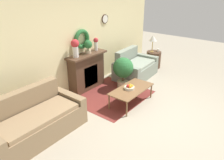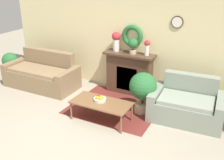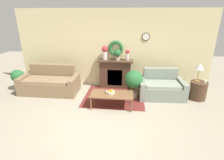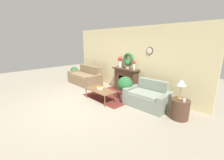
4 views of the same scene
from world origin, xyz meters
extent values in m
plane|color=#9E937F|center=(0.00, 0.00, 0.00)|extent=(16.00, 16.00, 0.00)
cube|color=maroon|center=(0.17, 1.60, 0.00)|extent=(1.90, 1.68, 0.01)
cube|color=beige|center=(0.00, 2.62, 1.35)|extent=(6.80, 0.06, 2.70)
cylinder|color=#382319|center=(1.13, 2.57, 1.80)|extent=(0.26, 0.02, 0.26)
cylinder|color=white|center=(1.13, 2.56, 1.80)|extent=(0.22, 0.01, 0.22)
torus|color=#286633|center=(0.13, 2.53, 1.40)|extent=(0.52, 0.11, 0.52)
cube|color=#4C3323|center=(0.13, 2.42, 0.48)|extent=(1.09, 0.34, 0.97)
cube|color=black|center=(0.13, 2.26, 0.41)|extent=(0.52, 0.02, 0.58)
cube|color=orange|center=(0.13, 2.25, 0.34)|extent=(0.42, 0.01, 0.32)
cube|color=#4C3323|center=(0.13, 2.38, 0.99)|extent=(1.23, 0.41, 0.05)
cube|color=#846B4C|center=(-2.02, 1.59, 0.22)|extent=(1.56, 0.70, 0.44)
cube|color=#846B4C|center=(-2.03, 2.03, 0.45)|extent=(1.55, 0.21, 0.90)
cube|color=#846B4C|center=(-2.89, 1.68, 0.29)|extent=(0.18, 0.88, 0.58)
cube|color=#846B4C|center=(-1.16, 1.69, 0.29)|extent=(0.18, 0.88, 0.58)
cube|color=#917554|center=(-2.02, 1.59, 0.48)|extent=(1.49, 0.64, 0.08)
cube|color=gray|center=(1.68, 1.67, 0.21)|extent=(1.12, 0.76, 0.43)
cube|color=gray|center=(1.65, 2.12, 0.43)|extent=(1.09, 0.26, 0.86)
cube|color=gray|center=(1.05, 1.73, 0.28)|extent=(0.22, 0.90, 0.57)
cube|color=gray|center=(2.29, 1.81, 0.28)|extent=(0.22, 0.90, 0.57)
cube|color=gray|center=(1.68, 1.67, 0.47)|extent=(1.07, 0.70, 0.08)
cube|color=brown|center=(0.17, 0.95, 0.39)|extent=(1.20, 0.58, 0.03)
cylinder|color=brown|center=(-0.39, 0.70, 0.19)|extent=(0.04, 0.04, 0.38)
cylinder|color=brown|center=(0.73, 0.70, 0.19)|extent=(0.04, 0.04, 0.38)
cylinder|color=brown|center=(-0.39, 1.20, 0.19)|extent=(0.04, 0.04, 0.38)
cylinder|color=brown|center=(0.73, 1.20, 0.19)|extent=(0.04, 0.04, 0.38)
cylinder|color=beige|center=(0.12, 0.98, 0.43)|extent=(0.25, 0.25, 0.06)
sphere|color=#B2231E|center=(0.09, 1.00, 0.49)|extent=(0.08, 0.08, 0.08)
sphere|color=orange|center=(0.09, 0.94, 0.48)|extent=(0.08, 0.08, 0.08)
sphere|color=orange|center=(0.16, 0.95, 0.48)|extent=(0.07, 0.07, 0.07)
sphere|color=orange|center=(0.15, 0.99, 0.49)|extent=(0.08, 0.08, 0.08)
ellipsoid|color=yellow|center=(0.14, 0.95, 0.49)|extent=(0.16, 0.13, 0.04)
cylinder|color=#4C3323|center=(2.79, 1.74, 0.28)|extent=(0.50, 0.50, 0.57)
cylinder|color=#B28E42|center=(2.72, 1.80, 0.58)|extent=(0.12, 0.12, 0.02)
cylinder|color=#B28E42|center=(2.72, 1.80, 0.77)|extent=(0.03, 0.03, 0.36)
cone|color=silver|center=(2.72, 1.80, 1.05)|extent=(0.27, 0.27, 0.19)
cylinder|color=silver|center=(2.90, 1.66, 0.61)|extent=(0.08, 0.08, 0.09)
cylinder|color=silver|center=(-0.24, 2.42, 1.16)|extent=(0.15, 0.15, 0.28)
sphere|color=#B72D33|center=(-0.24, 2.42, 1.38)|extent=(0.21, 0.21, 0.21)
cylinder|color=silver|center=(0.54, 2.42, 1.14)|extent=(0.10, 0.10, 0.24)
sphere|color=#B72D33|center=(0.54, 2.42, 1.31)|extent=(0.14, 0.14, 0.14)
cylinder|color=tan|center=(0.21, 2.40, 1.06)|extent=(0.15, 0.15, 0.09)
cylinder|color=#4C3823|center=(0.21, 2.40, 1.13)|extent=(0.02, 0.02, 0.06)
sphere|color=#286633|center=(0.21, 2.40, 1.26)|extent=(0.23, 0.23, 0.23)
cylinder|color=tan|center=(-3.19, 1.77, 0.10)|extent=(0.28, 0.28, 0.21)
cylinder|color=#4C3823|center=(-3.19, 1.77, 0.27)|extent=(0.04, 0.04, 0.12)
sphere|color=#286633|center=(-3.19, 1.77, 0.51)|extent=(0.44, 0.44, 0.44)
cylinder|color=tan|center=(0.78, 1.64, 0.10)|extent=(0.32, 0.32, 0.21)
cylinder|color=#4C3823|center=(0.78, 1.64, 0.28)|extent=(0.05, 0.05, 0.16)
sphere|color=#286633|center=(0.78, 1.64, 0.61)|extent=(0.57, 0.57, 0.57)
camera|label=1|loc=(-3.87, -1.61, 2.78)|focal=35.00mm
camera|label=2|loc=(2.48, -3.04, 2.80)|focal=42.00mm
camera|label=3|loc=(0.67, -3.49, 2.52)|focal=28.00mm
camera|label=4|loc=(4.31, -2.31, 2.17)|focal=24.00mm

